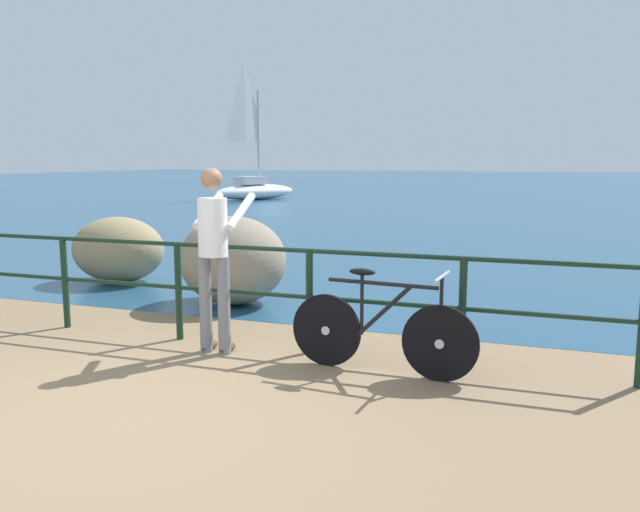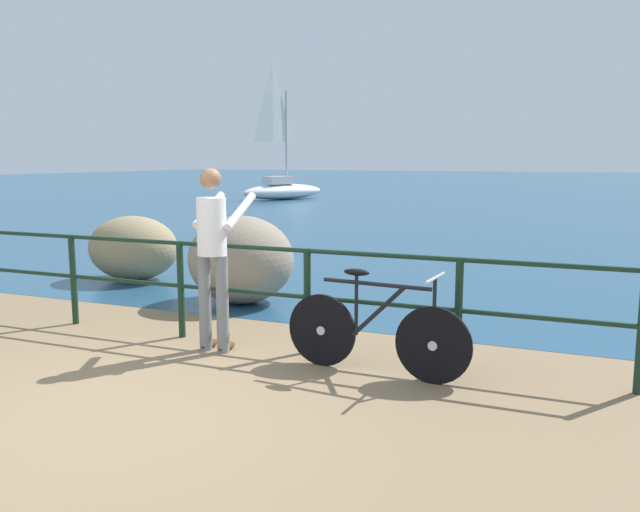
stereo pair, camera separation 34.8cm
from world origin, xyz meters
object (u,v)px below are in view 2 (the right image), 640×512
object	(u,v)px
breakwater_boulder_left	(133,248)
breakwater_boulder_main	(241,260)
sailboat	(282,184)
bicycle	(376,331)
person_at_railing	(213,250)

from	to	relation	value
breakwater_boulder_left	breakwater_boulder_main	bearing A→B (deg)	-18.25
breakwater_boulder_left	sailboat	size ratio (longest dim) A/B	0.23
bicycle	sailboat	distance (m)	24.20
sailboat	person_at_railing	bearing A→B (deg)	-129.92
breakwater_boulder_main	person_at_railing	bearing A→B (deg)	-67.54
person_at_railing	breakwater_boulder_left	distance (m)	4.18
bicycle	person_at_railing	world-z (taller)	person_at_railing
bicycle	breakwater_boulder_main	xyz separation A→B (m)	(-2.47, 2.02, 0.18)
sailboat	breakwater_boulder_left	bearing A→B (deg)	-135.01
bicycle	sailboat	size ratio (longest dim) A/B	0.28
person_at_railing	breakwater_boulder_main	size ratio (longest dim) A/B	1.28
bicycle	person_at_railing	size ratio (longest dim) A/B	0.95
person_at_railing	breakwater_boulder_main	bearing A→B (deg)	23.41
bicycle	breakwater_boulder_left	xyz separation A→B (m)	(-4.80, 2.79, 0.11)
bicycle	breakwater_boulder_left	bearing A→B (deg)	154.55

